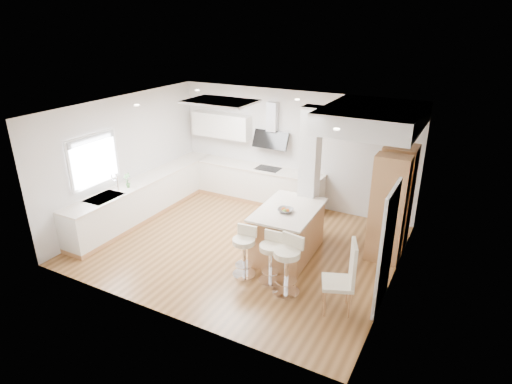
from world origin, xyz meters
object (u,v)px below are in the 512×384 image
Objects in this scene: bar_stool_a at (244,249)px; bar_stool_c at (287,262)px; peninsula at (288,231)px; bar_stool_b at (271,255)px; dining_chair at (345,275)px.

bar_stool_c reaches higher than bar_stool_a.
peninsula reaches higher than bar_stool_c.
bar_stool_b is 1.40m from dining_chair.
bar_stool_b is 0.89× the size of bar_stool_c.
dining_chair reaches higher than bar_stool_a.
bar_stool_a is 0.91m from bar_stool_c.
dining_chair is at bearing -10.50° from bar_stool_b.
bar_stool_c is (0.39, -0.18, 0.07)m from bar_stool_b.
peninsula is 1.75× the size of bar_stool_a.
dining_chair is at bearing -10.03° from bar_stool_a.
dining_chair reaches higher than peninsula.
peninsula is at bearing 124.54° from bar_stool_c.
bar_stool_b is 0.43m from bar_stool_c.
bar_stool_a is at bearing -112.25° from peninsula.
dining_chair is (1.38, -0.19, 0.13)m from bar_stool_b.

